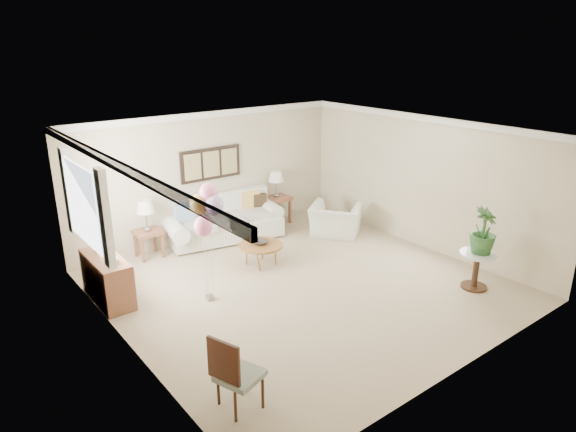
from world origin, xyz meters
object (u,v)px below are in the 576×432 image
at_px(sofa, 223,222).
at_px(balloon_cluster, 206,208).
at_px(accent_chair, 234,372).
at_px(armchair, 335,220).
at_px(coffee_table, 261,246).

distance_m(sofa, balloon_cluster, 2.88).
bearing_deg(balloon_cluster, accent_chair, -113.75).
relative_size(sofa, armchair, 2.69).
height_order(sofa, balloon_cluster, balloon_cluster).
distance_m(sofa, accent_chair, 5.27).
bearing_deg(balloon_cluster, sofa, 54.61).
xyz_separation_m(sofa, accent_chair, (-2.60, -4.58, 0.11)).
bearing_deg(accent_chair, balloon_cluster, 66.25).
bearing_deg(accent_chair, coffee_table, 50.84).
bearing_deg(sofa, armchair, -32.53).
bearing_deg(coffee_table, accent_chair, -129.16).
distance_m(armchair, accent_chair, 5.66).
bearing_deg(coffee_table, balloon_cluster, -157.18).
xyz_separation_m(coffee_table, accent_chair, (-2.45, -3.01, 0.10)).
bearing_deg(coffee_table, sofa, 84.78).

